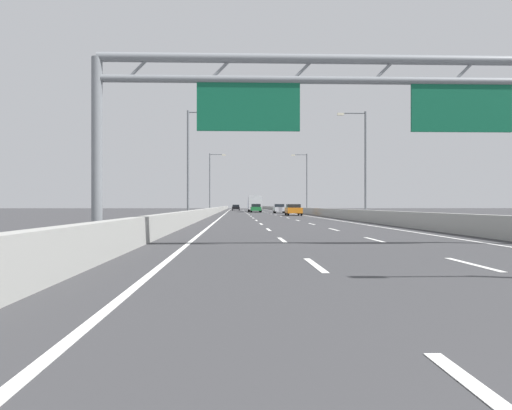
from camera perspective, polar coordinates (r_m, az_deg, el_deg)
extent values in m
plane|color=#38383A|center=(100.09, -0.02, -0.77)|extent=(260.00, 260.00, 0.00)
cube|color=white|center=(12.71, 6.05, -6.11)|extent=(0.16, 3.00, 0.01)
cube|color=white|center=(21.63, 2.68, -3.58)|extent=(0.16, 3.00, 0.01)
cube|color=white|center=(30.60, 1.28, -2.53)|extent=(0.16, 3.00, 0.01)
cube|color=white|center=(39.58, 0.52, -1.95)|extent=(0.16, 3.00, 0.01)
cube|color=white|center=(48.57, 0.04, -1.59)|extent=(0.16, 3.00, 0.01)
cube|color=white|center=(57.56, -0.29, -1.34)|extent=(0.16, 3.00, 0.01)
cube|color=white|center=(66.55, -0.53, -1.16)|extent=(0.16, 3.00, 0.01)
cube|color=white|center=(75.55, -0.71, -1.02)|extent=(0.16, 3.00, 0.01)
cube|color=white|center=(84.54, -0.86, -0.91)|extent=(0.16, 3.00, 0.01)
cube|color=white|center=(93.54, -0.97, -0.82)|extent=(0.16, 3.00, 0.01)
cube|color=white|center=(102.54, -1.07, -0.75)|extent=(0.16, 3.00, 0.01)
cube|color=white|center=(111.54, -1.15, -0.69)|extent=(0.16, 3.00, 0.01)
cube|color=white|center=(120.53, -1.22, -0.63)|extent=(0.16, 3.00, 0.01)
cube|color=white|center=(129.53, -1.28, -0.59)|extent=(0.16, 3.00, 0.01)
cube|color=white|center=(138.53, -1.33, -0.55)|extent=(0.16, 3.00, 0.01)
cube|color=white|center=(147.53, -1.37, -0.52)|extent=(0.16, 3.00, 0.01)
cube|color=white|center=(156.53, -1.41, -0.49)|extent=(0.16, 3.00, 0.01)
cube|color=white|center=(13.69, 21.22, -5.67)|extent=(0.16, 3.00, 0.01)
cube|color=white|center=(22.22, 11.98, -3.49)|extent=(0.16, 3.00, 0.01)
cube|color=white|center=(31.01, 7.94, -2.49)|extent=(0.16, 3.00, 0.01)
cube|color=white|center=(39.90, 5.69, -1.94)|extent=(0.16, 3.00, 0.01)
cube|color=white|center=(48.83, 4.27, -1.58)|extent=(0.16, 3.00, 0.01)
cube|color=white|center=(57.78, 3.28, -1.33)|extent=(0.16, 3.00, 0.01)
cube|color=white|center=(66.75, 2.56, -1.15)|extent=(0.16, 3.00, 0.01)
cube|color=white|center=(75.72, 2.01, -1.02)|extent=(0.16, 3.00, 0.01)
cube|color=white|center=(84.70, 1.58, -0.91)|extent=(0.16, 3.00, 0.01)
cube|color=white|center=(93.68, 1.23, -0.82)|extent=(0.16, 3.00, 0.01)
cube|color=white|center=(102.66, 0.94, -0.75)|extent=(0.16, 3.00, 0.01)
cube|color=white|center=(111.65, 0.70, -0.69)|extent=(0.16, 3.00, 0.01)
cube|color=white|center=(120.64, 0.49, -0.63)|extent=(0.16, 3.00, 0.01)
cube|color=white|center=(129.63, 0.31, -0.59)|extent=(0.16, 3.00, 0.01)
cube|color=white|center=(138.62, 0.16, -0.55)|extent=(0.16, 3.00, 0.01)
cube|color=white|center=(147.62, 0.02, -0.52)|extent=(0.16, 3.00, 0.01)
cube|color=white|center=(156.61, -0.10, -0.49)|extent=(0.16, 3.00, 0.01)
cube|color=white|center=(88.04, -3.15, -0.87)|extent=(0.16, 176.00, 0.01)
cube|color=white|center=(88.47, 3.66, -0.87)|extent=(0.16, 176.00, 0.01)
cube|color=#9E9E99|center=(110.07, -3.79, -0.45)|extent=(0.45, 220.00, 0.95)
cube|color=#9E9E99|center=(110.52, 3.38, -0.45)|extent=(0.45, 220.00, 0.95)
cylinder|color=gray|center=(19.02, -15.94, 5.25)|extent=(0.36, 0.36, 6.20)
cylinder|color=gray|center=(19.35, 8.96, 14.49)|extent=(16.25, 0.32, 0.32)
cylinder|color=gray|center=(19.19, 8.96, 12.47)|extent=(16.25, 0.26, 0.26)
cylinder|color=gray|center=(19.20, -11.90, 13.53)|extent=(0.74, 0.10, 0.74)
cylinder|color=gray|center=(18.94, -3.56, 13.72)|extent=(0.74, 0.10, 0.74)
cylinder|color=gray|center=(19.06, 4.85, 13.63)|extent=(0.74, 0.10, 0.74)
cylinder|color=gray|center=(19.57, 12.97, 13.27)|extent=(0.74, 0.10, 0.74)
cylinder|color=gray|center=(20.42, 20.51, 12.71)|extent=(0.74, 0.10, 0.74)
cube|color=#0F5B3D|center=(18.68, -0.77, 9.99)|extent=(3.40, 0.12, 1.60)
cube|color=#0F5B3D|center=(20.14, 20.24, 9.26)|extent=(3.40, 0.12, 1.60)
cylinder|color=slate|center=(48.44, -6.95, 4.02)|extent=(0.20, 0.20, 9.50)
cylinder|color=slate|center=(48.90, -5.65, 9.41)|extent=(2.20, 0.12, 0.12)
cube|color=#F2EAC6|center=(48.82, -4.35, 9.31)|extent=(0.56, 0.28, 0.20)
cylinder|color=slate|center=(49.57, 11.12, 3.93)|extent=(0.20, 0.20, 9.50)
cylinder|color=slate|center=(49.85, 9.88, 9.23)|extent=(2.20, 0.12, 0.12)
cube|color=#F2EAC6|center=(49.63, 8.62, 9.16)|extent=(0.56, 0.28, 0.20)
cylinder|color=slate|center=(88.42, -4.74, 2.21)|extent=(0.20, 0.20, 9.50)
cylinder|color=slate|center=(88.67, -4.02, 5.18)|extent=(2.20, 0.12, 0.12)
cube|color=#F2EAC6|center=(88.63, -3.31, 5.12)|extent=(0.56, 0.28, 0.20)
cylinder|color=slate|center=(89.04, 5.22, 2.19)|extent=(0.20, 0.20, 9.50)
cylinder|color=slate|center=(89.20, 4.51, 5.15)|extent=(2.20, 0.12, 0.12)
cube|color=#F2EAC6|center=(89.08, 3.81, 5.09)|extent=(0.56, 0.28, 0.20)
cube|color=orange|center=(71.16, 3.85, -0.55)|extent=(1.88, 4.38, 0.69)
cube|color=black|center=(71.19, 3.84, -0.09)|extent=(1.65, 2.06, 0.44)
cylinder|color=black|center=(72.72, 3.06, -0.81)|extent=(0.22, 0.64, 0.64)
cylinder|color=black|center=(72.89, 4.36, -0.81)|extent=(0.22, 0.64, 0.64)
cylinder|color=black|center=(69.45, 3.30, -0.85)|extent=(0.22, 0.64, 0.64)
cylinder|color=black|center=(69.63, 4.66, -0.85)|extent=(0.22, 0.64, 0.64)
cube|color=black|center=(135.10, -2.07, -0.30)|extent=(1.84, 4.14, 0.62)
cube|color=black|center=(134.74, -2.07, -0.07)|extent=(1.62, 1.75, 0.47)
cylinder|color=black|center=(136.62, -2.41, -0.43)|extent=(0.22, 0.64, 0.64)
cylinder|color=black|center=(136.62, -1.73, -0.43)|extent=(0.22, 0.64, 0.64)
cylinder|color=black|center=(133.58, -2.42, -0.44)|extent=(0.22, 0.64, 0.64)
cylinder|color=black|center=(133.58, -1.72, -0.44)|extent=(0.22, 0.64, 0.64)
cube|color=silver|center=(92.24, 2.40, -0.43)|extent=(1.78, 4.41, 0.68)
cube|color=black|center=(92.59, 2.38, -0.06)|extent=(1.56, 1.83, 0.50)
cylinder|color=black|center=(93.83, 1.84, -0.63)|extent=(0.22, 0.64, 0.64)
cylinder|color=black|center=(93.95, 2.79, -0.62)|extent=(0.22, 0.64, 0.64)
cylinder|color=black|center=(90.53, 1.99, -0.65)|extent=(0.22, 0.64, 0.64)
cylinder|color=black|center=(90.65, 2.97, -0.65)|extent=(0.22, 0.64, 0.64)
cube|color=#1E7A38|center=(100.50, -0.02, -0.39)|extent=(1.84, 4.21, 0.68)
cube|color=black|center=(100.22, -0.01, -0.04)|extent=(1.62, 1.95, 0.53)
cylinder|color=black|center=(102.03, -0.50, -0.57)|extent=(0.22, 0.64, 0.64)
cylinder|color=black|center=(102.08, 0.40, -0.57)|extent=(0.22, 0.64, 0.64)
cylinder|color=black|center=(98.92, -0.46, -0.59)|extent=(0.22, 0.64, 0.64)
cylinder|color=black|center=(98.98, 0.48, -0.59)|extent=(0.22, 0.64, 0.64)
cube|color=#194799|center=(112.56, -0.19, 0.06)|extent=(2.49, 2.46, 1.96)
cube|color=silver|center=(108.06, -0.11, 0.24)|extent=(2.49, 6.13, 2.63)
cylinder|color=black|center=(112.86, -0.76, -0.44)|extent=(0.28, 0.96, 0.96)
cylinder|color=black|center=(112.93, 0.37, -0.44)|extent=(0.28, 0.96, 0.96)
cylinder|color=black|center=(106.37, -0.68, -0.46)|extent=(0.28, 0.96, 0.96)
cylinder|color=black|center=(106.44, 0.51, -0.46)|extent=(0.28, 0.96, 0.96)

